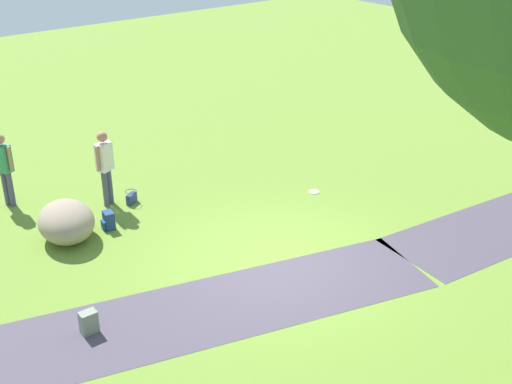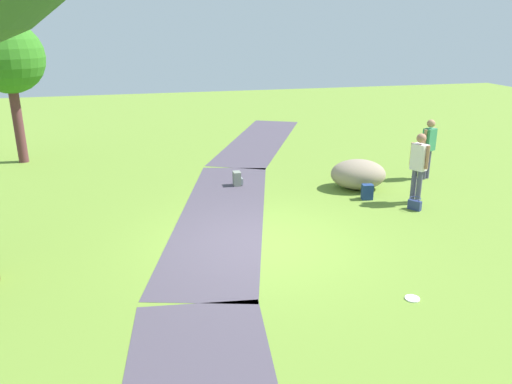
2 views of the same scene
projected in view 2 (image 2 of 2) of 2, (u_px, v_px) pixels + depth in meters
The scene contains 11 objects.
ground_plane at pixel (257, 243), 10.36m from camera, with size 48.00×48.00×0.00m, color olive.
footpath_segment_mid at pixel (222, 214), 11.91m from camera, with size 8.24×4.06×0.01m.
footpath_segment_far at pixel (260, 140), 19.40m from camera, with size 8.07×5.24×0.01m.
young_tree_near_path at pixel (8, 59), 15.33m from camera, with size 2.21×2.21×4.44m.
lawn_boulder at pixel (358, 174), 13.64m from camera, with size 1.47×1.73×0.81m.
woman_with_handbag at pixel (419, 163), 12.33m from camera, with size 0.48×0.37×1.80m.
man_near_boulder at pixel (429, 145), 14.31m from camera, with size 0.37×0.48×1.75m.
handbag_on_grass at pixel (415, 204), 12.15m from camera, with size 0.38×0.38×0.31m.
backpack_by_boulder at pixel (367, 192), 12.87m from camera, with size 0.29×0.31×0.40m.
spare_backpack_on_lawn at pixel (237, 179), 13.96m from camera, with size 0.28×0.26×0.40m.
frisbee_on_grass at pixel (412, 299), 8.26m from camera, with size 0.25×0.25×0.02m.
Camera 2 is at (-9.18, 2.27, 4.37)m, focal length 34.82 mm.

